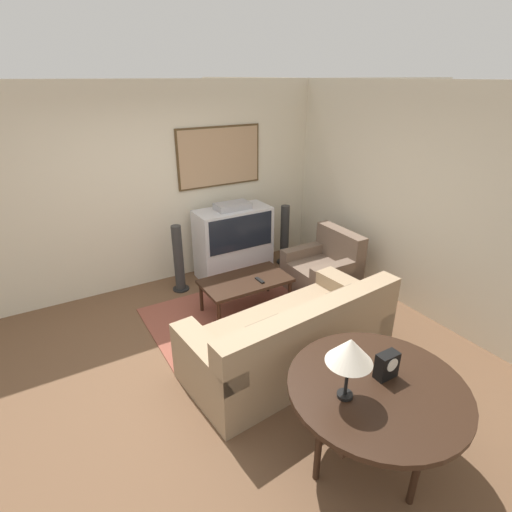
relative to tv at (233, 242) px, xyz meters
name	(u,v)px	position (x,y,z in m)	size (l,w,h in m)	color
ground_plane	(218,361)	(-1.09, -1.72, -0.52)	(12.00, 12.00, 0.00)	brown
wall_back	(146,189)	(-1.07, 0.41, 0.83)	(12.00, 0.10, 2.70)	beige
wall_right	(410,200)	(1.54, -1.72, 0.83)	(0.06, 12.00, 2.70)	beige
area_rug	(244,312)	(-0.40, -1.04, -0.52)	(2.31, 1.52, 0.01)	brown
tv	(233,242)	(0.00, 0.00, 0.00)	(1.08, 0.51, 1.11)	silver
couch	(292,339)	(-0.46, -2.13, -0.22)	(2.20, 1.16, 0.86)	#9E8466
armchair	(323,271)	(0.83, -1.05, -0.24)	(0.81, 0.83, 0.83)	brown
coffee_table	(246,283)	(-0.35, -0.98, -0.13)	(1.09, 0.61, 0.44)	black
console_table	(377,392)	(-0.59, -3.35, 0.14)	(1.29, 1.29, 0.73)	black
table_lamp	(350,352)	(-0.87, -3.31, 0.58)	(0.31, 0.31, 0.48)	black
mantel_clock	(387,365)	(-0.48, -3.31, 0.31)	(0.17, 0.10, 0.20)	black
remote	(260,280)	(-0.22, -1.10, -0.08)	(0.05, 0.16, 0.02)	black
speaker_tower_left	(179,260)	(-0.87, -0.05, -0.08)	(0.23, 0.23, 0.94)	black
speaker_tower_right	(285,236)	(0.87, -0.05, -0.08)	(0.23, 0.23, 0.94)	black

